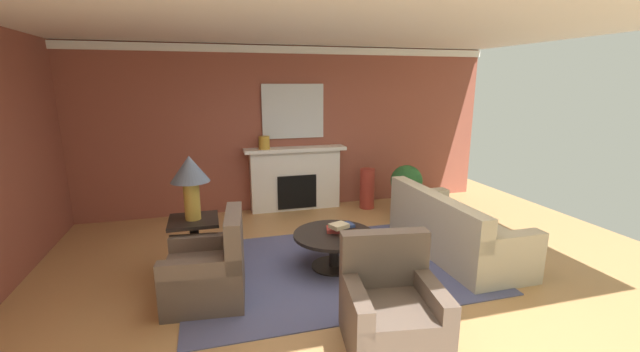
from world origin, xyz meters
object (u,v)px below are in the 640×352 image
Objects in this scene: armchair_facing_fireplace at (391,313)px; table_lamp at (190,175)px; mantel_mirror at (293,111)px; coffee_table at (334,242)px; vase_mantel_left at (264,143)px; potted_plant at (406,184)px; armchair_near_window at (209,273)px; fireplace at (295,180)px; side_table at (195,243)px; vase_tall_corner at (367,189)px; sofa at (452,232)px.

armchair_facing_fireplace is 1.27× the size of table_lamp.
mantel_mirror is 2.95m from coffee_table.
potted_plant is (2.42, -0.60, -0.75)m from vase_mantel_left.
potted_plant is at bearing 32.50° from armchair_near_window.
table_lamp is at bearing 170.62° from coffee_table.
armchair_facing_fireplace is (-0.04, -4.15, -1.45)m from mantel_mirror.
fireplace is 2.57× the size of side_table.
vase_tall_corner is 0.70m from potted_plant.
armchair_facing_fireplace is at bearing -38.63° from armchair_near_window.
table_lamp is (-1.69, -2.31, -0.53)m from mantel_mirror.
table_lamp is at bearing 103.01° from armchair_near_window.
sofa is at bearing -57.06° from fireplace.
mantel_mirror is 2.39m from potted_plant.
mantel_mirror is 1.16× the size of armchair_facing_fireplace.
armchair_near_window is 0.66m from side_table.
side_table is at bearing -156.58° from potted_plant.
coffee_table is (-0.05, -2.58, -1.42)m from mantel_mirror.
fireplace is at bearing 52.31° from table_lamp.
vase_mantel_left is 0.27× the size of potted_plant.
fireplace is 2.96m from sofa.
potted_plant is (1.87, -0.77, -1.27)m from mantel_mirror.
sofa reaches higher than potted_plant.
side_table is 0.84× the size of potted_plant.
fireplace is 0.86× the size of sofa.
armchair_facing_fireplace is (-0.04, -4.03, -0.23)m from fireplace.
mantel_mirror is at bearing 62.29° from armchair_near_window.
mantel_mirror reaches higher than table_lamp.
sofa is 3.44m from table_lamp.
coffee_table is at bearing -78.40° from vase_mantel_left.
fireplace is 3.23m from armchair_near_window.
sofa is 3.38m from vase_mantel_left.
armchair_near_window is 3.78m from vase_tall_corner.
potted_plant is at bearing 60.62° from armchair_facing_fireplace.
mantel_mirror reaches higher than potted_plant.
mantel_mirror reaches higher than armchair_facing_fireplace.
armchair_facing_fireplace is (-1.64, -1.55, 0.01)m from sofa.
armchair_near_window is at bearing 141.37° from armchair_facing_fireplace.
coffee_table is 2.54m from vase_tall_corner.
armchair_near_window is at bearing -117.71° from mantel_mirror.
coffee_table is at bearing -91.22° from mantel_mirror.
table_lamp is (-3.30, 0.29, 0.93)m from sofa.
sofa is at bearing 6.25° from armchair_near_window.
mantel_mirror reaches higher than fireplace.
fireplace is at bearing 5.12° from vase_mantel_left.
armchair_near_window is at bearing -173.75° from sofa.
mantel_mirror is at bearing 90.00° from fireplace.
fireplace reaches higher than sofa.
vase_tall_corner is at bearing 70.72° from armchair_facing_fireplace.
mantel_mirror is 1.32× the size of potted_plant.
vase_mantel_left is (-1.82, 0.25, 0.88)m from vase_tall_corner.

